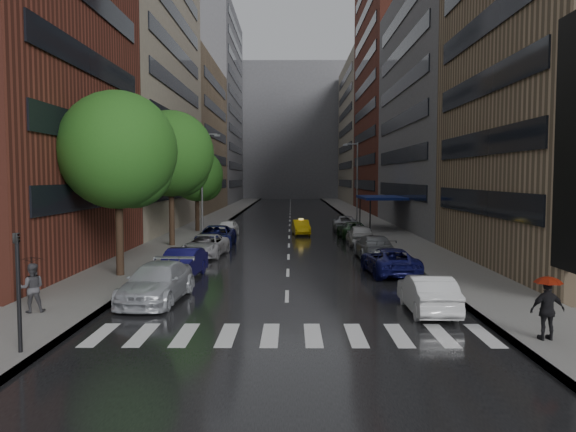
# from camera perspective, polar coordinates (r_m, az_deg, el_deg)

# --- Properties ---
(ground) EXTENTS (220.00, 220.00, 0.00)m
(ground) POSITION_cam_1_polar(r_m,az_deg,el_deg) (20.69, -0.19, -10.50)
(ground) COLOR gray
(ground) RESTS_ON ground
(road) EXTENTS (14.00, 140.00, 0.01)m
(road) POSITION_cam_1_polar(r_m,az_deg,el_deg) (70.22, 0.20, -0.23)
(road) COLOR black
(road) RESTS_ON ground
(sidewalk_left) EXTENTS (4.00, 140.00, 0.15)m
(sidewalk_left) POSITION_cam_1_polar(r_m,az_deg,el_deg) (70.82, -7.11, -0.17)
(sidewalk_left) COLOR gray
(sidewalk_left) RESTS_ON ground
(sidewalk_right) EXTENTS (4.00, 140.00, 0.15)m
(sidewalk_right) POSITION_cam_1_polar(r_m,az_deg,el_deg) (70.77, 7.50, -0.17)
(sidewalk_right) COLOR gray
(sidewalk_right) RESTS_ON ground
(crosswalk) EXTENTS (13.15, 2.80, 0.01)m
(crosswalk) POSITION_cam_1_polar(r_m,az_deg,el_deg) (18.76, 0.37, -11.99)
(crosswalk) COLOR silver
(crosswalk) RESTS_ON ground
(buildings_left) EXTENTS (8.00, 108.00, 38.00)m
(buildings_left) POSITION_cam_1_polar(r_m,az_deg,el_deg) (81.00, -10.68, 11.60)
(buildings_left) COLOR maroon
(buildings_left) RESTS_ON ground
(buildings_right) EXTENTS (8.05, 109.10, 36.00)m
(buildings_right) POSITION_cam_1_polar(r_m,az_deg,el_deg) (78.77, 11.40, 11.11)
(buildings_right) COLOR #937A5B
(buildings_right) RESTS_ON ground
(building_far) EXTENTS (40.00, 14.00, 32.00)m
(building_far) POSITION_cam_1_polar(r_m,az_deg,el_deg) (138.46, 0.28, 8.48)
(building_far) COLOR slate
(building_far) RESTS_ON ground
(tree_near) EXTENTS (5.97, 5.97, 9.52)m
(tree_near) POSITION_cam_1_polar(r_m,az_deg,el_deg) (29.82, -16.90, 6.40)
(tree_near) COLOR #382619
(tree_near) RESTS_ON ground
(tree_mid) EXTENTS (6.28, 6.28, 10.01)m
(tree_mid) POSITION_cam_1_polar(r_m,az_deg,el_deg) (41.97, -11.81, 6.20)
(tree_mid) COLOR #382619
(tree_mid) RESTS_ON ground
(tree_far) EXTENTS (4.90, 4.90, 7.80)m
(tree_far) POSITION_cam_1_polar(r_m,az_deg,el_deg) (52.86, -9.25, 4.12)
(tree_far) COLOR #382619
(tree_far) RESTS_ON ground
(taxi) EXTENTS (1.74, 4.09, 1.31)m
(taxi) POSITION_cam_1_polar(r_m,az_deg,el_deg) (50.43, 1.33, -1.15)
(taxi) COLOR yellow
(taxi) RESTS_ON ground
(parked_cars_left) EXTENTS (2.79, 30.54, 1.58)m
(parked_cars_left) POSITION_cam_1_polar(r_m,az_deg,el_deg) (35.82, -8.64, -3.14)
(parked_cars_left) COLOR #ABAEB4
(parked_cars_left) RESTS_ON ground
(parked_cars_right) EXTENTS (2.72, 37.82, 1.59)m
(parked_cars_right) POSITION_cam_1_polar(r_m,az_deg,el_deg) (39.94, 7.85, -2.43)
(parked_cars_right) COLOR silver
(parked_cars_right) RESTS_ON ground
(ped_black_umbrella) EXTENTS (1.07, 0.98, 2.09)m
(ped_black_umbrella) POSITION_cam_1_polar(r_m,az_deg,el_deg) (22.99, -24.59, -5.89)
(ped_black_umbrella) COLOR #424146
(ped_black_umbrella) RESTS_ON sidewalk_left
(ped_red_umbrella) EXTENTS (1.12, 0.82, 2.01)m
(ped_red_umbrella) POSITION_cam_1_polar(r_m,az_deg,el_deg) (19.21, 24.88, -7.95)
(ped_red_umbrella) COLOR black
(ped_red_umbrella) RESTS_ON sidewalk_right
(traffic_light) EXTENTS (0.18, 0.15, 3.45)m
(traffic_light) POSITION_cam_1_polar(r_m,az_deg,el_deg) (17.83, -25.72, -5.93)
(traffic_light) COLOR black
(traffic_light) RESTS_ON sidewalk_left
(street_lamp_left) EXTENTS (1.74, 0.22, 9.00)m
(street_lamp_left) POSITION_cam_1_polar(r_m,az_deg,el_deg) (50.66, -8.65, 3.62)
(street_lamp_left) COLOR gray
(street_lamp_left) RESTS_ON sidewalk_left
(street_lamp_right) EXTENTS (1.74, 0.22, 9.00)m
(street_lamp_right) POSITION_cam_1_polar(r_m,az_deg,el_deg) (65.47, 6.97, 3.72)
(street_lamp_right) COLOR gray
(street_lamp_right) RESTS_ON sidewalk_right
(awning) EXTENTS (4.00, 8.00, 3.12)m
(awning) POSITION_cam_1_polar(r_m,az_deg,el_deg) (55.77, 9.43, 1.84)
(awning) COLOR navy
(awning) RESTS_ON sidewalk_right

